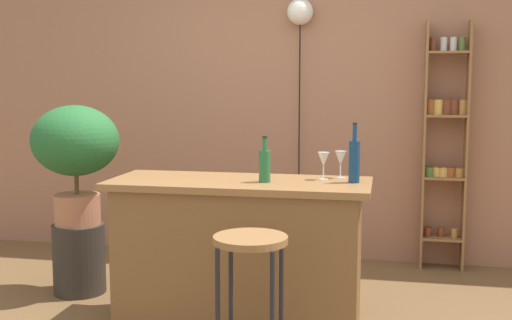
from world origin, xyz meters
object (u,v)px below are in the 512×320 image
at_px(bar_stool, 251,272).
at_px(bottle_olive_oil, 265,165).
at_px(spice_shelf, 445,141).
at_px(plant_stool, 79,258).
at_px(potted_plant, 75,149).
at_px(bottle_wine_red, 354,160).
at_px(pendant_globe_light, 300,16).
at_px(wine_glass_center, 324,160).
at_px(wine_glass_left, 341,159).

bearing_deg(bar_stool, bottle_olive_oil, 94.30).
xyz_separation_m(spice_shelf, plant_stool, (-2.53, -1.11, -0.77)).
bearing_deg(bar_stool, spice_shelf, 63.15).
xyz_separation_m(potted_plant, bottle_wine_red, (1.90, -0.33, 0.01)).
relative_size(bar_stool, pendant_globe_light, 0.34).
relative_size(bar_stool, wine_glass_center, 4.41).
xyz_separation_m(potted_plant, pendant_globe_light, (1.39, 1.16, 0.98)).
relative_size(bottle_wine_red, bottle_olive_oil, 1.29).
height_order(spice_shelf, bottle_wine_red, spice_shelf).
bearing_deg(bottle_wine_red, bottle_olive_oil, -170.43).
bearing_deg(bottle_wine_red, plant_stool, 170.16).
bearing_deg(pendant_globe_light, wine_glass_center, -76.67).
xyz_separation_m(wine_glass_left, wine_glass_center, (-0.09, -0.09, 0.00)).
height_order(potted_plant, bottle_wine_red, potted_plant).
bearing_deg(bar_stool, plant_stool, 144.39).
distance_m(potted_plant, bottle_wine_red, 1.93).
xyz_separation_m(spice_shelf, pendant_globe_light, (-1.14, 0.05, 0.98)).
height_order(bar_stool, plant_stool, bar_stool).
height_order(bar_stool, bottle_wine_red, bottle_wine_red).
height_order(bottle_wine_red, wine_glass_center, bottle_wine_red).
relative_size(spice_shelf, wine_glass_left, 11.77).
bearing_deg(wine_glass_center, wine_glass_left, 42.12).
xyz_separation_m(bottle_wine_red, wine_glass_center, (-0.18, 0.08, -0.01)).
relative_size(bar_stool, bottle_olive_oil, 2.70).
bearing_deg(bottle_wine_red, wine_glass_left, 118.98).
bearing_deg(plant_stool, bottle_wine_red, -9.84).
distance_m(bottle_wine_red, bottle_olive_oil, 0.52).
relative_size(bottle_olive_oil, wine_glass_center, 1.63).
distance_m(bar_stool, wine_glass_center, 0.95).
relative_size(wine_glass_left, pendant_globe_light, 0.08).
bearing_deg(potted_plant, spice_shelf, 23.75).
relative_size(potted_plant, bottle_wine_red, 2.38).
relative_size(bar_stool, plant_stool, 1.49).
bearing_deg(potted_plant, bar_stool, -35.61).
distance_m(wine_glass_left, pendant_globe_light, 1.71).
bearing_deg(wine_glass_left, pendant_globe_light, 107.89).
xyz_separation_m(bar_stool, bottle_olive_oil, (-0.05, 0.62, 0.45)).
distance_m(plant_stool, wine_glass_center, 1.90).
bearing_deg(wine_glass_left, potted_plant, 174.69).
bearing_deg(plant_stool, spice_shelf, 23.75).
distance_m(wine_glass_center, pendant_globe_light, 1.76).
distance_m(bar_stool, potted_plant, 1.84).
distance_m(plant_stool, bottle_olive_oil, 1.64).
bearing_deg(pendant_globe_light, bar_stool, -88.49).
relative_size(plant_stool, bottle_olive_oil, 1.81).
height_order(spice_shelf, potted_plant, spice_shelf).
distance_m(bar_stool, bottle_wine_red, 0.97).
distance_m(bottle_olive_oil, wine_glass_left, 0.49).
xyz_separation_m(potted_plant, bottle_olive_oil, (1.40, -0.42, -0.02)).
height_order(potted_plant, wine_glass_left, potted_plant).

